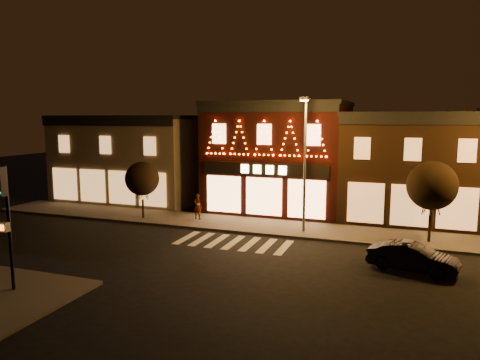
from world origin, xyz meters
The scene contains 11 objects.
ground centered at (0.00, 0.00, 0.00)m, with size 120.00×120.00×0.00m, color black.
sidewalk_far centered at (2.00, 8.00, 0.07)m, with size 44.00×4.00×0.15m, color #47423D.
building_left centered at (-13.00, 13.99, 3.66)m, with size 12.20×8.28×7.30m.
building_pulp centered at (0.00, 13.98, 4.16)m, with size 10.20×8.34×8.30m.
building_right_a centered at (9.50, 13.99, 3.76)m, with size 9.20×8.28×7.50m.
traffic_signal_near centered at (-5.86, -6.20, 3.76)m, with size 0.38×0.53×5.12m.
streetlamp_mid centered at (3.40, 7.12, 4.96)m, with size 0.58×1.88×8.20m.
tree_left centered at (-8.03, 7.25, 2.91)m, with size 2.36×2.36×3.95m.
tree_right centered at (10.56, 7.50, 3.37)m, with size 2.75×2.75×4.60m.
dark_sedan centered at (9.60, 2.35, 0.66)m, with size 1.41×4.03×1.33m, color black.
pedestrian centered at (-4.24, 8.17, 1.05)m, with size 0.66×0.43×1.80m, color gray.
Camera 1 is at (8.91, -19.38, 7.16)m, focal length 33.51 mm.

